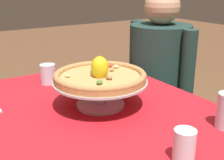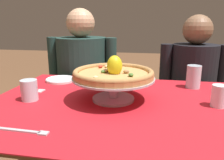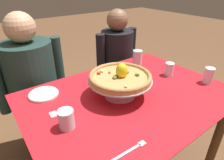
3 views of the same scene
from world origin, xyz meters
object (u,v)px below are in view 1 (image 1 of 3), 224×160
Objects in this scene: side_plate at (108,71)px; sugar_packet at (70,77)px; pizza_stand at (100,89)px; diner_left at (158,89)px; water_glass_side_right at (184,147)px; pizza at (100,76)px; water_glass_side_left at (48,75)px.

sugar_packet is (-0.02, -0.22, -0.01)m from side_plate.
diner_left is at bearing 119.23° from pizza_stand.
water_glass_side_right is 0.08× the size of diner_left.
pizza is 3.83× the size of water_glass_side_right.
side_plate is (-0.37, 0.27, -0.07)m from pizza_stand.
diner_left reaches higher than pizza.
pizza is (0.00, -0.00, 0.05)m from pizza_stand.
pizza_stand is 0.41m from sugar_packet.
side_plate is (-0.37, 0.27, -0.12)m from pizza.
side_plate is at bearing 161.69° from water_glass_side_right.
pizza_stand reaches higher than sugar_packet.
diner_left is at bearing 86.53° from side_plate.
diner_left reaches higher than sugar_packet.
water_glass_side_right is (0.45, -0.00, -0.09)m from pizza.
diner_left is at bearing 85.50° from sugar_packet.
pizza reaches higher than sugar_packet.
diner_left is (0.02, 0.36, -0.17)m from side_plate.
pizza is at bearing -33.43° from pizza_stand.
pizza_stand is 3.91× the size of water_glass_side_left.
side_plate is 3.53× the size of sugar_packet.
side_plate is 0.15× the size of diner_left.
water_glass_side_left is 0.73m from diner_left.
pizza_stand is 0.05m from pizza.
water_glass_side_right is 0.85m from sugar_packet.
water_glass_side_right is at bearing -0.22° from pizza_stand.
sugar_packet is 0.04× the size of diner_left.
water_glass_side_right is at bearing -0.20° from pizza.
water_glass_side_right is 1.89× the size of sugar_packet.
side_plate reaches higher than sugar_packet.
water_glass_side_right is 1.04m from diner_left.
water_glass_side_left is 0.08× the size of diner_left.
water_glass_side_left reaches higher than water_glass_side_right.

